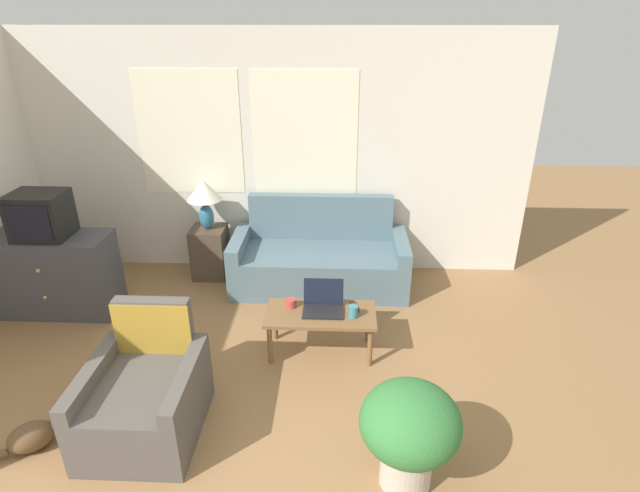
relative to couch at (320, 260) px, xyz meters
The scene contains 14 objects.
wall_back 1.32m from the couch, 149.63° to the left, with size 5.90×0.06×2.60m.
couch is the anchor object (origin of this frame).
armchair 2.44m from the couch, 117.41° to the right, with size 0.74×0.85×0.86m.
tv_dresser 2.63m from the couch, 165.30° to the right, with size 1.13×0.48×0.81m.
television 2.73m from the couch, 165.24° to the right, with size 0.48×0.39×0.43m.
side_table 1.24m from the couch, behind, with size 0.37×0.37×0.57m.
table_lamp 1.41m from the couch, behind, with size 0.37×0.37×0.55m.
coffee_table 1.24m from the couch, 87.14° to the right, with size 0.94×0.45×0.40m.
laptop 1.20m from the couch, 86.09° to the right, with size 0.34×0.29×0.24m.
cup_navy 1.18m from the couch, 99.69° to the right, with size 0.09×0.09×0.08m.
cup_yellow 1.34m from the couch, 75.39° to the right, with size 0.08×0.08×0.10m.
tv_remote 1.20m from the couch, 73.05° to the right, with size 0.09×0.16×0.02m.
potted_plant 2.65m from the couch, 75.77° to the right, with size 0.61×0.61×0.72m.
cat_black 3.03m from the couch, 127.54° to the right, with size 0.46×0.37×0.20m.
Camera 1 is at (0.92, -1.71, 2.69)m, focal length 28.00 mm.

